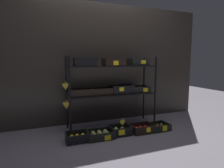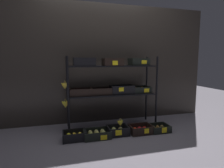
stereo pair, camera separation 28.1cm
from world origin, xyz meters
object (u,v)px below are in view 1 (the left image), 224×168
Objects in this scene: crate_ground_lemon at (78,138)px; crate_ground_apple_red at (142,129)px; display_rack at (112,81)px; banana_bunch_loose at (122,122)px; crate_ground_pear at (100,135)px; crate_ground_kiwi at (159,127)px; crate_ground_center_pear at (120,131)px.

crate_ground_lemon is 0.98m from crate_ground_apple_red.
display_rack is 4.81× the size of crate_ground_lemon.
crate_ground_apple_red is (0.35, -0.40, -0.70)m from display_rack.
banana_bunch_loose is (0.04, -0.36, -0.57)m from display_rack.
crate_ground_apple_red is at bearing -49.07° from display_rack.
crate_ground_pear is 0.97m from crate_ground_kiwi.
crate_ground_lemon is at bearing -148.76° from display_rack.
crate_ground_pear is 1.23× the size of crate_ground_center_pear.
banana_bunch_loose is (0.04, 0.00, 0.12)m from crate_ground_center_pear.
crate_ground_kiwi is (1.28, -0.02, -0.01)m from crate_ground_lemon.
crate_ground_apple_red is (0.67, -0.00, -0.00)m from crate_ground_pear.
crate_ground_apple_red is at bearing -6.23° from banana_bunch_loose.
crate_ground_apple_red is at bearing -5.17° from crate_ground_center_pear.
crate_ground_center_pear is (-0.00, -0.37, -0.70)m from display_rack.
crate_ground_apple_red is at bearing 179.14° from crate_ground_kiwi.
display_rack is 13.49× the size of banana_bunch_loose.
crate_ground_apple_red is 1.11× the size of crate_ground_kiwi.
crate_ground_apple_red is 0.30m from crate_ground_kiwi.
crate_ground_lemon is at bearing -178.45° from crate_ground_center_pear.
crate_ground_lemon is at bearing -178.35° from banana_bunch_loose.
crate_ground_apple_red is at bearing -0.18° from crate_ground_pear.
display_rack reaches higher than crate_ground_kiwi.
banana_bunch_loose is (-0.61, 0.04, 0.14)m from crate_ground_kiwi.
crate_ground_center_pear is 0.35m from crate_ground_apple_red.
crate_ground_pear is 3.31× the size of banana_bunch_loose.
crate_ground_pear is at bearing 179.60° from crate_ground_kiwi.
display_rack reaches higher than crate_ground_lemon.
crate_ground_kiwi is at bearing -0.40° from crate_ground_pear.
crate_ground_pear is (-0.32, -0.40, -0.70)m from display_rack.
crate_ground_center_pear is (0.32, 0.03, 0.00)m from crate_ground_pear.
display_rack is 5.01× the size of crate_ground_center_pear.
display_rack is 1.04m from crate_ground_kiwi.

